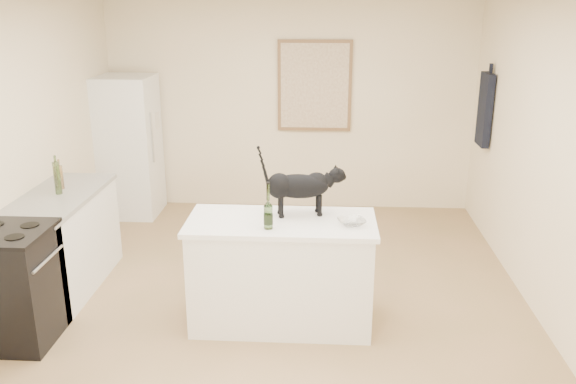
% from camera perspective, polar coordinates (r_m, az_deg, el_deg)
% --- Properties ---
extents(floor, '(5.50, 5.50, 0.00)m').
position_cam_1_polar(floor, '(5.34, -1.54, -10.96)').
color(floor, '#A37B56').
rests_on(floor, ground).
extents(wall_back, '(4.50, 0.00, 4.50)m').
position_cam_1_polar(wall_back, '(7.53, 0.20, 8.16)').
color(wall_back, '#F8E4C0').
rests_on(wall_back, ground).
extents(wall_front, '(4.50, 0.00, 4.50)m').
position_cam_1_polar(wall_front, '(2.34, -7.84, -15.58)').
color(wall_front, '#F8E4C0').
rests_on(wall_front, ground).
extents(wall_right, '(0.00, 5.50, 5.50)m').
position_cam_1_polar(wall_right, '(5.16, 24.07, 1.98)').
color(wall_right, '#F8E4C0').
rests_on(wall_right, ground).
extents(island_base, '(1.44, 0.67, 0.86)m').
position_cam_1_polar(island_base, '(4.96, -0.62, -7.77)').
color(island_base, white).
rests_on(island_base, floor).
extents(island_top, '(1.50, 0.70, 0.04)m').
position_cam_1_polar(island_top, '(4.78, -0.64, -2.91)').
color(island_top, white).
rests_on(island_top, island_base).
extents(left_cabinets, '(0.60, 1.40, 0.86)m').
position_cam_1_polar(left_cabinets, '(5.90, -20.59, -4.65)').
color(left_cabinets, white).
rests_on(left_cabinets, floor).
extents(left_countertop, '(0.62, 1.44, 0.04)m').
position_cam_1_polar(left_countertop, '(5.75, -21.08, -0.50)').
color(left_countertop, gray).
rests_on(left_countertop, left_cabinets).
extents(stove, '(0.60, 0.60, 0.90)m').
position_cam_1_polar(stove, '(5.16, -24.56, -8.21)').
color(stove, black).
rests_on(stove, floor).
extents(fridge, '(0.68, 0.68, 1.70)m').
position_cam_1_polar(fridge, '(7.60, -14.87, 4.18)').
color(fridge, white).
rests_on(fridge, floor).
extents(artwork_frame, '(0.90, 0.03, 1.10)m').
position_cam_1_polar(artwork_frame, '(7.45, 2.53, 9.98)').
color(artwork_frame, brown).
rests_on(artwork_frame, wall_back).
extents(artwork_canvas, '(0.82, 0.00, 1.02)m').
position_cam_1_polar(artwork_canvas, '(7.43, 2.53, 9.96)').
color(artwork_canvas, beige).
rests_on(artwork_canvas, wall_back).
extents(hanging_garment, '(0.08, 0.34, 0.80)m').
position_cam_1_polar(hanging_garment, '(7.04, 18.12, 7.40)').
color(hanging_garment, black).
rests_on(hanging_garment, wall_right).
extents(black_cat, '(0.65, 0.31, 0.44)m').
position_cam_1_polar(black_cat, '(4.82, 1.01, 0.26)').
color(black_cat, black).
rests_on(black_cat, island_top).
extents(wine_bottle, '(0.08, 0.08, 0.32)m').
position_cam_1_polar(wine_bottle, '(4.56, -1.89, -1.57)').
color(wine_bottle, '#335923').
rests_on(wine_bottle, island_top).
extents(glass_bowl, '(0.27, 0.27, 0.05)m').
position_cam_1_polar(glass_bowl, '(4.69, 6.02, -2.86)').
color(glass_bowl, white).
rests_on(glass_bowl, island_top).
extents(fridge_paper, '(0.05, 0.15, 0.20)m').
position_cam_1_polar(fridge_paper, '(7.51, -12.36, 6.63)').
color(fridge_paper, beige).
rests_on(fridge_paper, fridge).
extents(counter_bottle_cluster, '(0.10, 0.20, 0.29)m').
position_cam_1_polar(counter_bottle_cluster, '(5.81, -20.87, 1.26)').
color(counter_bottle_cluster, '#244B19').
rests_on(counter_bottle_cluster, left_countertop).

